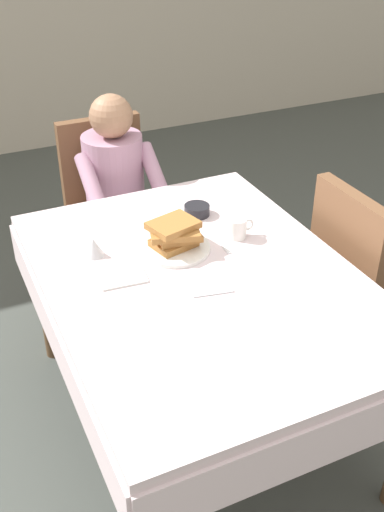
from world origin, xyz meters
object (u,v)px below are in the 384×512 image
object	(u,v)px
dining_table_main	(201,295)
breakfast_stack	(175,234)
chair_diner	(109,196)
diner_person	(117,184)
knife_right_of_plate	(220,241)
plate_breakfast	(175,248)
syrup_pitcher	(94,247)
fork_left_of_plate	(131,263)
chair_right_side	(362,274)
spoon_near_edge	(213,294)
cup_coffee	(238,228)
bowl_butter	(197,210)

from	to	relation	value
dining_table_main	breakfast_stack	world-z (taller)	breakfast_stack
chair_diner	diner_person	size ratio (longest dim) A/B	0.83
breakfast_stack	knife_right_of_plate	size ratio (longest dim) A/B	1.06
diner_person	plate_breakfast	xyz separation A→B (m)	(-0.03, -0.81, 0.08)
syrup_pitcher	fork_left_of_plate	distance (m)	0.16
chair_right_side	plate_breakfast	bearing A→B (deg)	-104.52
spoon_near_edge	cup_coffee	bearing A→B (deg)	60.87
chair_diner	plate_breakfast	bearing A→B (deg)	88.05
chair_diner	fork_left_of_plate	xyz separation A→B (m)	(-0.22, -0.99, 0.21)
knife_right_of_plate	spoon_near_edge	bearing A→B (deg)	155.65
breakfast_stack	spoon_near_edge	bearing A→B (deg)	-89.57
chair_right_side	chair_diner	bearing A→B (deg)	-147.20
chair_diner	syrup_pitcher	size ratio (longest dim) A/B	11.63
breakfast_stack	knife_right_of_plate	xyz separation A→B (m)	(0.19, -0.02, -0.07)
plate_breakfast	cup_coffee	distance (m)	0.27
breakfast_stack	chair_right_side	bearing A→B (deg)	-14.80
chair_diner	fork_left_of_plate	bearing A→B (deg)	77.26
plate_breakfast	cup_coffee	size ratio (longest dim) A/B	2.48
diner_person	bowl_butter	bearing A→B (deg)	106.15
cup_coffee	spoon_near_edge	size ratio (longest dim) A/B	0.75
plate_breakfast	syrup_pitcher	bearing A→B (deg)	162.82
breakfast_stack	chair_diner	bearing A→B (deg)	88.13
chair_right_side	spoon_near_edge	xyz separation A→B (m)	(-0.78, -0.13, 0.21)
fork_left_of_plate	knife_right_of_plate	xyz separation A→B (m)	(0.38, 0.00, 0.00)
cup_coffee	bowl_butter	world-z (taller)	cup_coffee
plate_breakfast	spoon_near_edge	size ratio (longest dim) A/B	1.87
diner_person	knife_right_of_plate	distance (m)	0.85
knife_right_of_plate	bowl_butter	bearing A→B (deg)	3.73
chair_diner	plate_breakfast	size ratio (longest dim) A/B	3.32
spoon_near_edge	fork_left_of_plate	bearing A→B (deg)	133.06
cup_coffee	fork_left_of_plate	distance (m)	0.46
bowl_butter	syrup_pitcher	size ratio (longest dim) A/B	1.38
chair_right_side	breakfast_stack	world-z (taller)	chair_right_side
dining_table_main	knife_right_of_plate	distance (m)	0.27
dining_table_main	bowl_butter	xyz separation A→B (m)	(0.19, 0.43, 0.11)
plate_breakfast	syrup_pitcher	xyz separation A→B (m)	(-0.30, 0.09, 0.03)
spoon_near_edge	syrup_pitcher	bearing A→B (deg)	136.70
fork_left_of_plate	knife_right_of_plate	size ratio (longest dim) A/B	0.90
diner_person	plate_breakfast	world-z (taller)	diner_person
chair_right_side	spoon_near_edge	bearing A→B (deg)	-80.79
chair_diner	cup_coffee	distance (m)	1.04
breakfast_stack	spoon_near_edge	distance (m)	0.34
chair_right_side	knife_right_of_plate	xyz separation A→B (m)	(-0.60, 0.18, 0.21)
plate_breakfast	cup_coffee	world-z (taller)	cup_coffee
chair_right_side	breakfast_stack	distance (m)	0.86
dining_table_main	syrup_pitcher	xyz separation A→B (m)	(-0.32, 0.30, 0.13)
dining_table_main	bowl_butter	size ratio (longest dim) A/B	13.85
cup_coffee	syrup_pitcher	size ratio (longest dim) A/B	1.41
chair_right_side	fork_left_of_plate	size ratio (longest dim) A/B	5.17
fork_left_of_plate	cup_coffee	bearing A→B (deg)	-87.11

